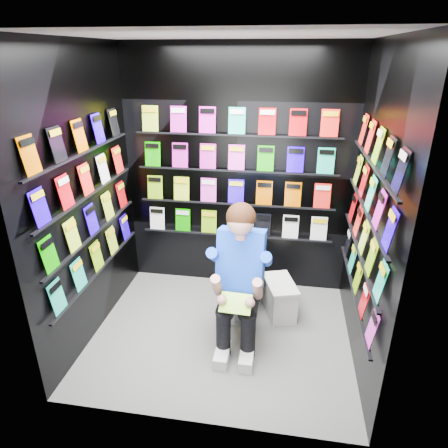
# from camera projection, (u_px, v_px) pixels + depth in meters

# --- Properties ---
(floor) EXTENTS (2.40, 2.40, 0.00)m
(floor) POSITION_uv_depth(u_px,v_px,m) (221.00, 334.00, 3.82)
(floor) COLOR slate
(floor) RESTS_ON ground
(ceiling) EXTENTS (2.40, 2.40, 0.00)m
(ceiling) POSITION_uv_depth(u_px,v_px,m) (220.00, 35.00, 2.79)
(ceiling) COLOR white
(ceiling) RESTS_ON floor
(wall_back) EXTENTS (2.40, 0.04, 2.60)m
(wall_back) POSITION_uv_depth(u_px,v_px,m) (237.00, 174.00, 4.21)
(wall_back) COLOR black
(wall_back) RESTS_ON floor
(wall_front) EXTENTS (2.40, 0.04, 2.60)m
(wall_front) POSITION_uv_depth(u_px,v_px,m) (193.00, 267.00, 2.40)
(wall_front) COLOR black
(wall_front) RESTS_ON floor
(wall_left) EXTENTS (0.04, 2.00, 2.60)m
(wall_left) POSITION_uv_depth(u_px,v_px,m) (85.00, 200.00, 3.48)
(wall_left) COLOR black
(wall_left) RESTS_ON floor
(wall_right) EXTENTS (0.04, 2.00, 2.60)m
(wall_right) POSITION_uv_depth(u_px,v_px,m) (371.00, 217.00, 3.13)
(wall_right) COLOR black
(wall_right) RESTS_ON floor
(comics_back) EXTENTS (2.10, 0.06, 1.37)m
(comics_back) POSITION_uv_depth(u_px,v_px,m) (236.00, 175.00, 4.18)
(comics_back) COLOR #D35F00
(comics_back) RESTS_ON wall_back
(comics_left) EXTENTS (0.06, 1.70, 1.37)m
(comics_left) POSITION_uv_depth(u_px,v_px,m) (89.00, 200.00, 3.48)
(comics_left) COLOR #D35F00
(comics_left) RESTS_ON wall_left
(comics_right) EXTENTS (0.06, 1.70, 1.37)m
(comics_right) POSITION_uv_depth(u_px,v_px,m) (367.00, 216.00, 3.13)
(comics_right) COLOR #D35F00
(comics_right) RESTS_ON wall_right
(toilet) EXTENTS (0.46, 0.77, 0.73)m
(toilet) POSITION_uv_depth(u_px,v_px,m) (245.00, 280.00, 4.04)
(toilet) COLOR white
(toilet) RESTS_ON floor
(longbox) EXTENTS (0.37, 0.50, 0.33)m
(longbox) POSITION_uv_depth(u_px,v_px,m) (279.00, 299.00, 4.07)
(longbox) COLOR white
(longbox) RESTS_ON floor
(longbox_lid) EXTENTS (0.40, 0.53, 0.03)m
(longbox_lid) POSITION_uv_depth(u_px,v_px,m) (280.00, 284.00, 4.00)
(longbox_lid) COLOR white
(longbox_lid) RESTS_ON longbox
(reader) EXTENTS (0.60, 0.84, 1.50)m
(reader) POSITION_uv_depth(u_px,v_px,m) (241.00, 260.00, 3.53)
(reader) COLOR blue
(reader) RESTS_ON toilet
(held_comic) EXTENTS (0.27, 0.17, 0.11)m
(held_comic) POSITION_uv_depth(u_px,v_px,m) (236.00, 303.00, 3.29)
(held_comic) COLOR green
(held_comic) RESTS_ON reader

